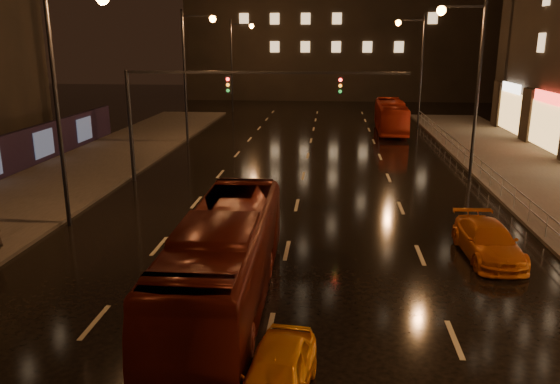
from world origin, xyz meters
name	(u,v)px	position (x,y,z in m)	size (l,w,h in m)	color
ground	(301,184)	(0.00, 20.00, 0.00)	(140.00, 140.00, 0.00)	black
sidewalk_left	(22,202)	(-13.50, 15.00, 0.07)	(7.00, 70.00, 0.15)	#38332D
traffic_signal	(209,98)	(-5.06, 20.00, 4.74)	(15.31, 0.32, 6.20)	black
railing_right	(502,182)	(10.20, 18.00, 0.90)	(0.05, 56.00, 1.00)	#99999E
bus_red	(224,259)	(-1.50, 5.45, 1.45)	(2.44, 10.44, 2.91)	#4F120B
bus_curb	(391,116)	(6.77, 39.03, 1.36)	(2.29, 9.79, 2.73)	#9B200F
taxi_near	(276,376)	(0.50, 1.00, 0.62)	(1.47, 3.66, 1.25)	orange
taxi_far	(488,241)	(7.41, 10.00, 0.64)	(1.79, 4.41, 1.28)	#CC6013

